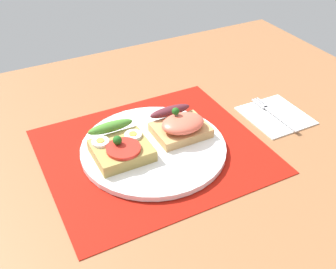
# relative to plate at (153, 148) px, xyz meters

# --- Properties ---
(ground_plane) EXTENTS (1.20, 0.90, 0.03)m
(ground_plane) POSITION_rel_plate_xyz_m (0.00, 0.00, -0.02)
(ground_plane) COLOR #905C38
(placemat) EXTENTS (0.39, 0.34, 0.00)m
(placemat) POSITION_rel_plate_xyz_m (0.00, 0.00, -0.01)
(placemat) COLOR #A3140A
(placemat) RESTS_ON ground_plane
(plate) EXTENTS (0.27, 0.27, 0.01)m
(plate) POSITION_rel_plate_xyz_m (0.00, 0.00, 0.00)
(plate) COLOR white
(plate) RESTS_ON placemat
(sandwich_egg_tomato) EXTENTS (0.10, 0.10, 0.04)m
(sandwich_egg_tomato) POSITION_rel_plate_xyz_m (-0.06, 0.01, 0.02)
(sandwich_egg_tomato) COLOR #A58B48
(sandwich_egg_tomato) RESTS_ON plate
(sandwich_salmon) EXTENTS (0.10, 0.09, 0.06)m
(sandwich_salmon) POSITION_rel_plate_xyz_m (0.06, 0.01, 0.03)
(sandwich_salmon) COLOR tan
(sandwich_salmon) RESTS_ON plate
(napkin) EXTENTS (0.12, 0.13, 0.01)m
(napkin) POSITION_rel_plate_xyz_m (0.28, -0.01, -0.01)
(napkin) COLOR white
(napkin) RESTS_ON ground_plane
(fork) EXTENTS (0.02, 0.14, 0.00)m
(fork) POSITION_rel_plate_xyz_m (0.27, -0.01, -0.00)
(fork) COLOR #B7B7BC
(fork) RESTS_ON napkin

